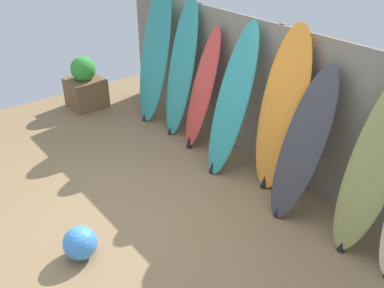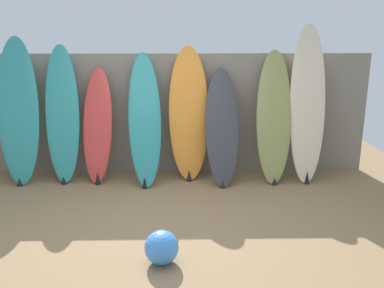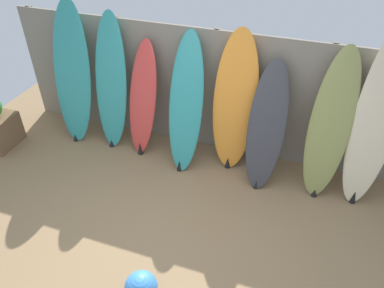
{
  "view_description": "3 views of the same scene",
  "coord_description": "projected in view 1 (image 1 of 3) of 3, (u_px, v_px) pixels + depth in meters",
  "views": [
    {
      "loc": [
        3.14,
        -1.72,
        2.98
      ],
      "look_at": [
        0.19,
        0.59,
        0.86
      ],
      "focal_mm": 40.0,
      "sensor_mm": 36.0,
      "label": 1
    },
    {
      "loc": [
        0.29,
        -4.31,
        2.21
      ],
      "look_at": [
        0.39,
        0.63,
        0.82
      ],
      "focal_mm": 40.0,
      "sensor_mm": 36.0,
      "label": 2
    },
    {
      "loc": [
        1.22,
        -2.46,
        3.46
      ],
      "look_at": [
        0.09,
        0.8,
        0.88
      ],
      "focal_mm": 35.0,
      "sensor_mm": 36.0,
      "label": 3
    }
  ],
  "objects": [
    {
      "name": "surfboard_orange_4",
      "position": [
        282.0,
        112.0,
        4.75
      ],
      "size": [
        0.6,
        0.46,
        1.92
      ],
      "color": "orange",
      "rests_on": "ground"
    },
    {
      "name": "planter_box",
      "position": [
        85.0,
        85.0,
        6.99
      ],
      "size": [
        0.55,
        0.56,
        0.85
      ],
      "color": "brown",
      "rests_on": "ground"
    },
    {
      "name": "surfboard_teal_0",
      "position": [
        155.0,
        54.0,
        6.31
      ],
      "size": [
        0.63,
        0.64,
        2.06
      ],
      "color": "teal",
      "rests_on": "ground"
    },
    {
      "name": "fence_back",
      "position": [
        274.0,
        99.0,
        5.18
      ],
      "size": [
        6.08,
        0.11,
        1.8
      ],
      "color": "gray",
      "rests_on": "ground"
    },
    {
      "name": "surfboard_olive_6",
      "position": [
        376.0,
        161.0,
        3.88
      ],
      "size": [
        0.55,
        0.68,
        1.87
      ],
      "color": "olive",
      "rests_on": "ground"
    },
    {
      "name": "ground",
      "position": [
        137.0,
        224.0,
        4.54
      ],
      "size": [
        7.68,
        7.68,
        0.0
      ],
      "primitive_type": "plane",
      "color": "#8E704C"
    },
    {
      "name": "beach_ball",
      "position": [
        80.0,
        243.0,
        4.05
      ],
      "size": [
        0.33,
        0.33,
        0.33
      ],
      "primitive_type": "sphere",
      "color": "#3F8CE5",
      "rests_on": "ground"
    },
    {
      "name": "surfboard_teal_3",
      "position": [
        232.0,
        101.0,
        5.1
      ],
      "size": [
        0.52,
        0.74,
        1.83
      ],
      "color": "teal",
      "rests_on": "ground"
    },
    {
      "name": "surfboard_charcoal_5",
      "position": [
        303.0,
        145.0,
        4.41
      ],
      "size": [
        0.49,
        0.68,
        1.61
      ],
      "color": "#38383D",
      "rests_on": "ground"
    },
    {
      "name": "surfboard_teal_1",
      "position": [
        181.0,
        68.0,
        5.94
      ],
      "size": [
        0.52,
        0.57,
        1.95
      ],
      "color": "teal",
      "rests_on": "ground"
    },
    {
      "name": "surfboard_red_2",
      "position": [
        202.0,
        90.0,
        5.67
      ],
      "size": [
        0.47,
        0.57,
        1.63
      ],
      "color": "#D13D38",
      "rests_on": "ground"
    }
  ]
}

